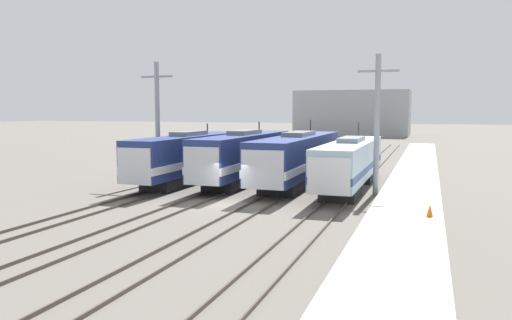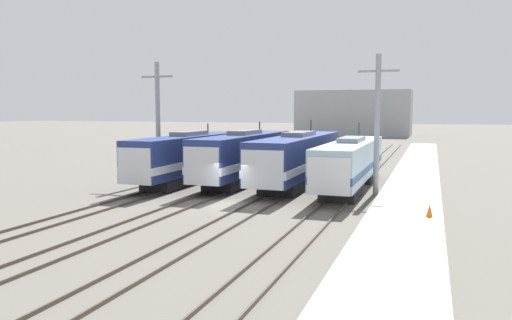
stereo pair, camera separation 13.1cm
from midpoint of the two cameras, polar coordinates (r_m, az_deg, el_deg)
The scene contains 14 objects.
ground_plane at distance 32.07m, azimuth -3.36°, elevation -5.05°, with size 400.00×400.00×0.00m, color #666059.
rail_pair_far_left at distance 35.12m, azimuth -13.37°, elevation -4.13°, with size 1.51×120.00×0.15m.
rail_pair_center_left at distance 32.96m, azimuth -6.90°, elevation -4.65°, with size 1.51×120.00×0.15m.
rail_pair_center_right at distance 31.28m, azimuth 0.38°, elevation -5.17°, with size 1.51×120.00×0.15m.
rail_pair_far_right at distance 30.16m, azimuth 8.35°, elevation -5.65°, with size 1.51×120.00×0.15m.
locomotive_far_left at distance 41.25m, azimuth -7.82°, elevation 0.38°, with size 2.82×16.45×4.80m.
locomotive_center_left at distance 40.64m, azimuth -1.45°, elevation 0.42°, with size 2.87×16.70×4.98m.
locomotive_center_right at distance 40.01m, azimuth 4.84°, elevation 0.26°, with size 3.14×18.67×5.14m.
locomotive_far_right at distance 37.90m, azimuth 10.80°, elevation -0.35°, with size 2.83×17.67×4.98m.
catenary_tower_left at distance 41.97m, azimuth -11.05°, elevation 4.44°, with size 2.85×0.39×9.90m.
catenary_tower_right at distance 36.35m, azimuth 13.78°, elevation 4.20°, with size 2.85×0.39×9.90m.
platform at distance 29.63m, azimuth 16.81°, elevation -5.85°, with size 4.00×120.00×0.34m.
traffic_cone at distance 28.14m, azimuth 19.34°, elevation -5.47°, with size 0.36×0.36×0.68m.
depot_building at distance 122.88m, azimuth 11.21°, elevation 5.28°, with size 26.35×13.98×10.60m.
Camera 2 is at (12.31, -29.01, 5.98)m, focal length 35.00 mm.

